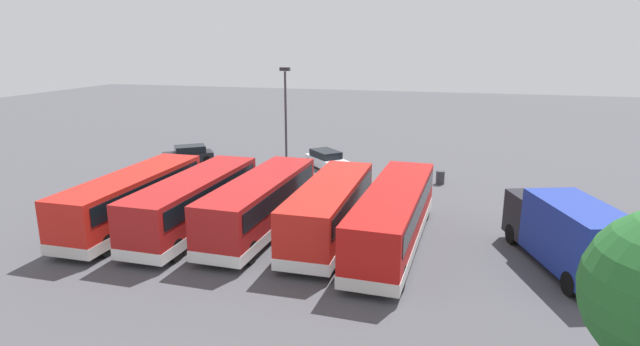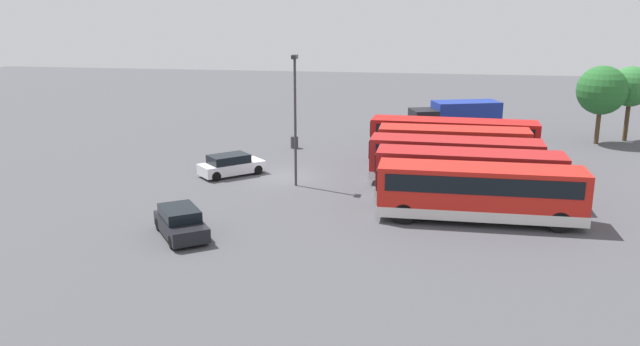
# 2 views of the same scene
# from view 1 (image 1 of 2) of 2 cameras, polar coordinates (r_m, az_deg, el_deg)

# --- Properties ---
(ground_plane) EXTENTS (140.00, 140.00, 0.00)m
(ground_plane) POSITION_cam_1_polar(r_m,az_deg,el_deg) (38.20, -0.25, -0.64)
(ground_plane) COLOR #47474C
(bus_single_deck_near_end) EXTENTS (3.09, 12.13, 2.95)m
(bus_single_deck_near_end) POSITION_cam_1_polar(r_m,az_deg,el_deg) (25.67, 8.17, -4.63)
(bus_single_deck_near_end) COLOR #B71411
(bus_single_deck_near_end) RESTS_ON ground
(bus_single_deck_second) EXTENTS (2.64, 10.21, 2.95)m
(bus_single_deck_second) POSITION_cam_1_polar(r_m,az_deg,el_deg) (26.33, 1.10, -4.00)
(bus_single_deck_second) COLOR red
(bus_single_deck_second) RESTS_ON ground
(bus_single_deck_third) EXTENTS (2.90, 10.73, 2.95)m
(bus_single_deck_third) POSITION_cam_1_polar(r_m,az_deg,el_deg) (27.45, -6.58, -3.31)
(bus_single_deck_third) COLOR #A51919
(bus_single_deck_third) RESTS_ON ground
(bus_single_deck_fourth) EXTENTS (2.77, 10.68, 2.95)m
(bus_single_deck_fourth) POSITION_cam_1_polar(r_m,az_deg,el_deg) (28.32, -13.69, -3.08)
(bus_single_deck_fourth) COLOR #A51919
(bus_single_deck_fourth) RESTS_ON ground
(bus_single_deck_fifth) EXTENTS (2.62, 10.65, 2.95)m
(bus_single_deck_fifth) POSITION_cam_1_polar(r_m,az_deg,el_deg) (29.86, -20.02, -2.65)
(bus_single_deck_fifth) COLOR red
(bus_single_deck_fifth) RESTS_ON ground
(box_truck_blue) EXTENTS (4.80, 7.91, 3.20)m
(box_truck_blue) POSITION_cam_1_polar(r_m,az_deg,el_deg) (25.52, 25.67, -5.89)
(box_truck_blue) COLOR navy
(box_truck_blue) RESTS_ON ground
(car_hatchback_silver) EXTENTS (4.31, 3.82, 1.43)m
(car_hatchback_silver) POSITION_cam_1_polar(r_m,az_deg,el_deg) (44.55, -14.35, 2.02)
(car_hatchback_silver) COLOR black
(car_hatchback_silver) RESTS_ON ground
(car_small_green) EXTENTS (4.25, 4.33, 1.43)m
(car_small_green) POSITION_cam_1_polar(r_m,az_deg,el_deg) (41.22, 0.73, 1.49)
(car_small_green) COLOR silver
(car_small_green) RESTS_ON ground
(lamp_post_tall) EXTENTS (0.70, 0.30, 8.17)m
(lamp_post_tall) POSITION_cam_1_polar(r_m,az_deg,el_deg) (36.43, -3.82, 6.25)
(lamp_post_tall) COLOR #38383D
(lamp_post_tall) RESTS_ON ground
(waste_bin_yellow) EXTENTS (0.60, 0.60, 0.95)m
(waste_bin_yellow) POSITION_cam_1_polar(r_m,az_deg,el_deg) (37.69, 13.17, -0.49)
(waste_bin_yellow) COLOR #333338
(waste_bin_yellow) RESTS_ON ground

